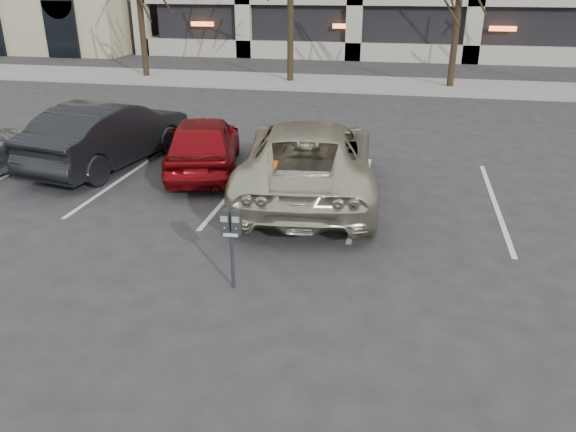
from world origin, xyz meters
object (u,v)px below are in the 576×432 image
Objects in this scene: car_red at (204,143)px; car_dark at (109,134)px; parking_meter at (231,230)px; suv_silver at (308,158)px.

car_dark is at bearing -15.13° from car_red.
car_red is at bearing 110.28° from parking_meter.
suv_silver is at bearing 143.89° from car_red.
suv_silver is 1.27× the size of car_dark.
car_red is (-2.75, 1.08, -0.12)m from suv_silver.
parking_meter is 7.16m from car_dark.
suv_silver reaches higher than parking_meter.
car_red is at bearing -170.13° from car_dark.
car_dark is at bearing 128.60° from parking_meter.
parking_meter is 0.31× the size of car_red.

